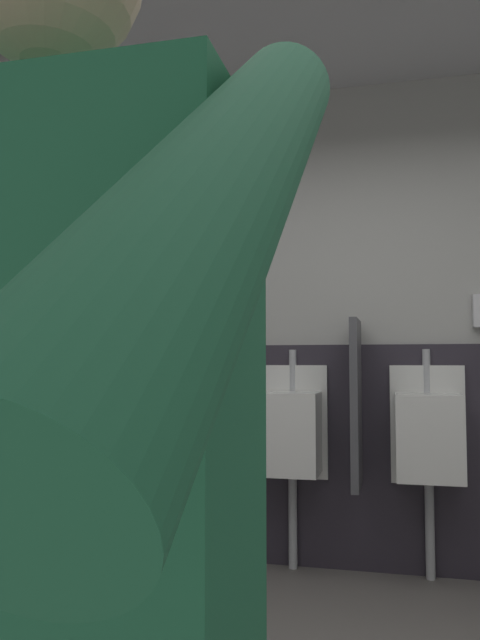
% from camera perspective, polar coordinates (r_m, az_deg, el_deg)
% --- Properties ---
extents(wall_back, '(4.03, 0.12, 2.80)m').
position_cam_1_polar(wall_back, '(3.75, 10.52, -0.22)').
color(wall_back, '#B2B2AD').
rests_on(wall_back, ground_plane).
extents(wainscot_band_back, '(3.43, 0.03, 1.27)m').
position_cam_1_polar(wainscot_band_back, '(3.71, 10.59, -12.06)').
color(wainscot_band_back, '#2D2833').
rests_on(wainscot_band_back, ground_plane).
extents(urinal_left, '(0.40, 0.34, 1.24)m').
position_cam_1_polar(urinal_left, '(3.59, 4.54, -10.09)').
color(urinal_left, white).
rests_on(urinal_left, ground_plane).
extents(urinal_middle, '(0.40, 0.34, 1.24)m').
position_cam_1_polar(urinal_middle, '(3.54, 16.77, -10.01)').
color(urinal_middle, white).
rests_on(urinal_middle, ground_plane).
extents(privacy_divider_panel, '(0.04, 0.40, 0.90)m').
position_cam_1_polar(privacy_divider_panel, '(3.46, 10.51, -7.39)').
color(privacy_divider_panel, '#4C4C51').
extents(person, '(0.67, 0.60, 1.71)m').
position_cam_1_polar(person, '(0.72, -18.41, -16.21)').
color(person, '#2D3342').
rests_on(person, ground_plane).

